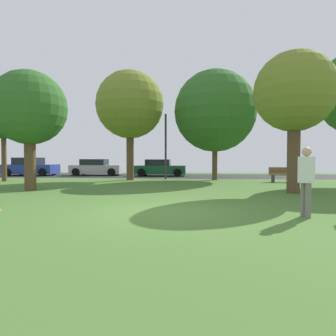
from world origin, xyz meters
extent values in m
plane|color=#47702D|center=(0.00, 0.00, 0.00)|extent=(44.00, 44.00, 0.00)
cube|color=#28282B|center=(0.00, 16.00, 0.00)|extent=(44.00, 6.40, 0.01)
cylinder|color=brown|center=(2.34, 11.93, 1.45)|extent=(0.35, 0.35, 2.89)
sphere|color=#2D6023|center=(2.34, 11.93, 4.61)|extent=(5.45, 5.45, 5.45)
cylinder|color=brown|center=(-6.40, 4.68, 1.36)|extent=(0.49, 0.49, 2.73)
sphere|color=#2D6023|center=(-6.40, 4.68, 3.71)|extent=(3.29, 3.29, 3.29)
cylinder|color=brown|center=(-3.32, 11.37, 1.70)|extent=(0.49, 0.49, 3.41)
sphere|color=olive|center=(-3.32, 11.37, 5.03)|extent=(4.50, 4.50, 4.50)
cylinder|color=brown|center=(-11.04, 9.62, 1.59)|extent=(0.29, 0.29, 3.18)
sphere|color=#23511E|center=(-11.04, 9.62, 4.55)|extent=(3.73, 3.73, 3.73)
cylinder|color=brown|center=(5.05, 4.75, 1.61)|extent=(0.52, 0.52, 3.22)
sphere|color=olive|center=(5.05, 4.75, 4.22)|extent=(3.32, 3.32, 3.32)
cylinder|color=slate|center=(3.61, -0.31, 0.43)|extent=(0.14, 0.14, 0.85)
cylinder|color=slate|center=(3.66, -0.46, 0.43)|extent=(0.14, 0.14, 0.85)
cube|color=silver|center=(3.64, -0.38, 1.17)|extent=(0.37, 0.30, 0.64)
sphere|color=tan|center=(3.64, -0.38, 1.60)|extent=(0.23, 0.23, 0.23)
cube|color=#233893|center=(-12.78, 15.64, 0.54)|extent=(4.29, 1.85, 0.78)
cube|color=black|center=(-13.00, 15.64, 1.22)|extent=(2.06, 1.63, 0.58)
cylinder|color=black|center=(-11.28, 16.57, 0.32)|extent=(0.64, 0.22, 0.64)
cylinder|color=black|center=(-11.28, 14.72, 0.32)|extent=(0.64, 0.22, 0.64)
cylinder|color=black|center=(-14.29, 16.57, 0.32)|extent=(0.64, 0.22, 0.64)
cylinder|color=black|center=(-14.29, 14.72, 0.32)|extent=(0.64, 0.22, 0.64)
cube|color=#B7B7BC|center=(-7.28, 16.31, 0.51)|extent=(4.30, 1.74, 0.73)
cube|color=black|center=(-7.50, 16.31, 1.13)|extent=(2.06, 1.54, 0.50)
cylinder|color=black|center=(-5.78, 17.18, 0.32)|extent=(0.64, 0.22, 0.64)
cylinder|color=black|center=(-5.78, 15.44, 0.32)|extent=(0.64, 0.22, 0.64)
cylinder|color=black|center=(-8.79, 17.18, 0.32)|extent=(0.64, 0.22, 0.64)
cylinder|color=black|center=(-8.79, 15.44, 0.32)|extent=(0.64, 0.22, 0.64)
cube|color=#195633|center=(-1.78, 16.02, 0.50)|extent=(4.11, 1.84, 0.71)
cube|color=black|center=(-1.99, 16.02, 1.11)|extent=(1.97, 1.62, 0.50)
cylinder|color=black|center=(-0.34, 16.94, 0.32)|extent=(0.64, 0.22, 0.64)
cylinder|color=black|center=(-0.34, 15.10, 0.32)|extent=(0.64, 0.22, 0.64)
cylinder|color=black|center=(-3.22, 16.94, 0.32)|extent=(0.64, 0.22, 0.64)
cylinder|color=black|center=(-3.22, 15.10, 0.32)|extent=(0.64, 0.22, 0.64)
cube|color=brown|center=(6.33, 10.33, 0.45)|extent=(1.60, 0.44, 0.06)
cube|color=brown|center=(6.33, 10.53, 0.70)|extent=(1.60, 0.06, 0.40)
cube|color=#333338|center=(6.93, 10.33, 0.23)|extent=(0.10, 0.40, 0.45)
cube|color=#333338|center=(5.73, 10.33, 0.23)|extent=(0.10, 0.40, 0.45)
cylinder|color=#2D2D33|center=(-1.00, 12.20, 2.25)|extent=(0.14, 0.14, 4.50)
camera|label=1|loc=(0.89, -7.68, 1.45)|focal=30.90mm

